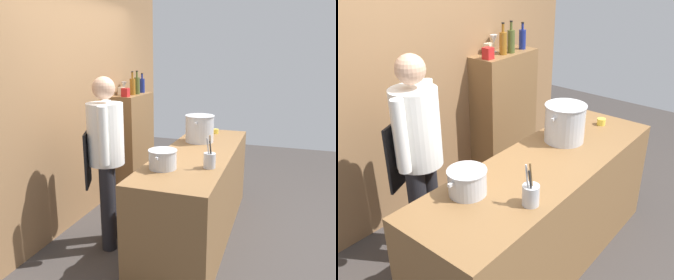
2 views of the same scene
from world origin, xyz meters
The scene contains 15 objects.
ground_plane centered at (0.00, 0.00, 0.00)m, with size 8.00×8.00×0.00m, color #383330.
brick_back_panel centered at (0.00, 1.40, 1.50)m, with size 4.40×0.10×3.00m, color olive.
prep_counter centered at (0.00, 0.00, 0.45)m, with size 2.24×0.70×0.90m, color brown.
bar_cabinet centered at (1.01, 1.19, 0.67)m, with size 0.76×0.32×1.33m, color brown.
chef centered at (-0.50, 0.77, 0.96)m, with size 0.49×0.41×1.66m.
stockpot_large centered at (0.40, 0.09, 1.05)m, with size 0.39×0.33×0.30m.
stockpot_small centered at (-0.63, 0.16, 0.98)m, with size 0.31×0.25×0.16m.
utensil_crock centered at (-0.48, -0.22, 0.97)m, with size 0.10×0.10×0.29m.
butter_jar centered at (0.88, 0.00, 0.93)m, with size 0.07×0.07×0.06m, color yellow.
wine_bottle_cobalt centered at (1.26, 1.15, 1.44)m, with size 0.07×0.07×0.28m.
wine_bottle_olive centered at (1.04, 1.13, 1.45)m, with size 0.08×0.08×0.32m.
wine_bottle_amber centered at (0.94, 1.15, 1.45)m, with size 0.08×0.08×0.31m.
wine_glass_wide centered at (0.96, 1.29, 1.46)m, with size 0.08×0.08×0.17m.
spice_tin_red centered at (0.70, 1.14, 1.39)m, with size 0.09×0.09×0.11m, color red.
spice_tin_cream centered at (0.86, 1.27, 1.39)m, with size 0.08×0.08×0.11m, color beige.
Camera 2 is at (-2.07, -1.31, 2.25)m, focal length 41.73 mm.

